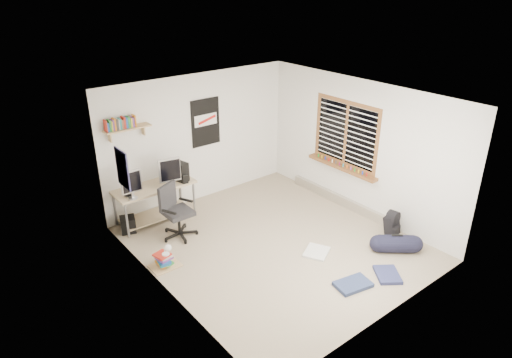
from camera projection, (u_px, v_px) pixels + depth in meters
floor at (274, 244)px, 7.68m from camera, size 4.00×4.50×0.01m
ceiling at (277, 97)px, 6.64m from camera, size 4.00×4.50×0.01m
back_wall at (199, 139)px, 8.76m from camera, size 4.00×0.01×2.50m
left_wall at (161, 214)px, 6.02m from camera, size 0.01×4.50×2.50m
right_wall at (359, 148)px, 8.29m from camera, size 0.01×4.50×2.50m
desk at (155, 202)px, 8.27m from camera, size 1.45×0.65×0.66m
monitor_left at (132, 190)px, 7.60m from camera, size 0.36×0.10×0.39m
monitor_right at (170, 178)px, 8.00m from camera, size 0.40×0.18×0.43m
pc_tower at (179, 172)px, 8.30m from camera, size 0.25×0.40×0.39m
keyboard at (150, 193)px, 7.93m from camera, size 0.39×0.14×0.02m
speaker_left at (128, 193)px, 7.74m from camera, size 0.12×0.12×0.18m
speaker_right at (185, 180)px, 8.21m from camera, size 0.11×0.11×0.20m
office_chair at (178, 211)px, 7.71m from camera, size 0.82×0.82×0.95m
wall_shelf at (127, 128)px, 7.64m from camera, size 0.80×0.22×0.24m
poster_back_wall at (206, 122)px, 8.70m from camera, size 0.62×0.03×0.92m
poster_left_wall at (122, 169)px, 6.78m from camera, size 0.02×0.42×0.60m
window at (345, 134)px, 8.39m from camera, size 0.10×1.50×1.26m
baseboard_heater at (340, 200)px, 8.96m from camera, size 0.08×2.50×0.18m
backpack at (392, 225)px, 7.83m from camera, size 0.30×0.25×0.36m
duffel_bag at (396, 244)px, 7.40m from camera, size 0.41×0.41×0.58m
tshirt at (316, 252)px, 7.41m from camera, size 0.54×0.51×0.04m
jeans_a at (353, 284)px, 6.63m from camera, size 0.57×0.43×0.06m
jeans_b at (387, 275)px, 6.84m from camera, size 0.53×0.56×0.06m
book_stack at (164, 258)px, 7.03m from camera, size 0.56×0.50×0.32m
desk_lamp at (165, 245)px, 6.93m from camera, size 0.18×0.23×0.20m
subwoofer at (128, 225)px, 7.98m from camera, size 0.32×0.32×0.28m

